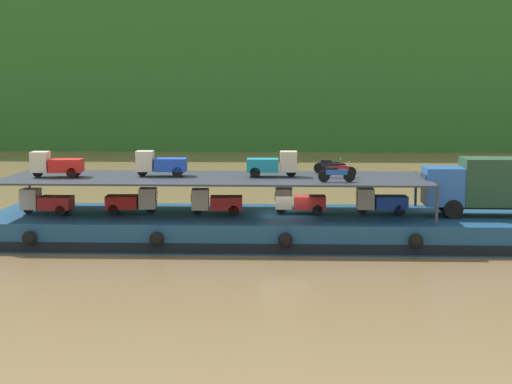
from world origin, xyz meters
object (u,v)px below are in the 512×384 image
Objects in this scene: covered_lorry at (493,184)px; mini_truck_lower_mid at (216,202)px; cargo_barge at (286,228)px; mini_truck_lower_stern at (46,201)px; motorcycle_upper_stbd at (330,166)px; motorcycle_upper_port at (336,174)px; mini_truck_lower_fore at (299,201)px; mini_truck_upper_fore at (273,164)px; motorcycle_upper_centre at (338,170)px; mini_truck_upper_mid at (160,164)px; mini_truck_lower_bow at (381,201)px; mini_truck_lower_aft at (132,201)px; mini_truck_upper_stern at (56,164)px.

covered_lorry is 14.77m from mini_truck_lower_mid.
mini_truck_lower_stern is at bearing -177.90° from cargo_barge.
cargo_barge is 16.84× the size of motorcycle_upper_stbd.
mini_truck_lower_fore is at bearing 129.58° from motorcycle_upper_port.
motorcycle_upper_stbd reaches higher than cargo_barge.
mini_truck_upper_fore is at bearing 175.21° from mini_truck_lower_fore.
mini_truck_lower_stern is at bearing -178.17° from mini_truck_lower_mid.
motorcycle_upper_centre is at bearing -5.23° from mini_truck_upper_fore.
mini_truck_lower_fore is 3.07m from motorcycle_upper_stbd.
mini_truck_upper_mid is at bearing 170.29° from mini_truck_lower_mid.
motorcycle_upper_port is at bearing -137.35° from mini_truck_lower_bow.
mini_truck_upper_fore is at bearing 0.08° from mini_truck_upper_mid.
cargo_barge is 11.53× the size of mini_truck_upper_fore.
mini_truck_lower_aft is 1.02× the size of mini_truck_lower_bow.
mini_truck_lower_stern is at bearing -177.33° from mini_truck_lower_bow.
cargo_barge is at bearing 2.10° from mini_truck_lower_stern.
mini_truck_lower_mid is 1.01× the size of mini_truck_upper_fore.
mini_truck_lower_mid is at bearing -1.98° from mini_truck_lower_aft.
mini_truck_lower_fore is at bearing 1.62° from mini_truck_lower_aft.
mini_truck_upper_stern reaches higher than motorcycle_upper_port.
motorcycle_upper_port reaches higher than mini_truck_lower_mid.
motorcycle_upper_port is (2.57, -1.99, 3.18)m from cargo_barge.
covered_lorry is 2.85× the size of mini_truck_upper_fore.
mini_truck_upper_mid is 9.63m from motorcycle_upper_centre.
mini_truck_lower_fore is 0.99× the size of mini_truck_upper_mid.
cargo_barge is 4.05× the size of covered_lorry.
covered_lorry is 5.94m from mini_truck_lower_bow.
mini_truck_lower_aft is 11.26m from motorcycle_upper_centre.
mini_truck_lower_bow is (4.40, 0.14, 0.00)m from mini_truck_lower_fore.
motorcycle_upper_stbd is at bearing 9.32° from mini_truck_lower_stern.
motorcycle_upper_centre is (-2.34, -0.34, 1.74)m from mini_truck_lower_bow.
cargo_barge is 12.86m from mini_truck_upper_stern.
motorcycle_upper_centre reaches higher than mini_truck_lower_bow.
covered_lorry is at bearing 0.54° from mini_truck_upper_stern.
covered_lorry is 4.14× the size of motorcycle_upper_port.
mini_truck_lower_aft is 1.47× the size of motorcycle_upper_centre.
mini_truck_lower_aft is at bearing 179.72° from covered_lorry.
mini_truck_upper_fore is 4.04m from motorcycle_upper_port.
mini_truck_upper_mid is (-7.56, 0.11, 2.00)m from mini_truck_lower_fore.
mini_truck_lower_stern is 9.19m from mini_truck_lower_mid.
mini_truck_lower_stern is at bearing -176.14° from mini_truck_upper_fore.
covered_lorry is 11.73m from mini_truck_upper_fore.
motorcycle_upper_stbd is at bearing 165.63° from covered_lorry.
covered_lorry is 8.21m from motorcycle_upper_centre.
mini_truck_upper_mid is (-6.83, 0.34, 3.44)m from cargo_barge.
mini_truck_lower_bow is (5.13, 0.37, 1.44)m from cargo_barge.
motorcycle_upper_port and motorcycle_upper_centre have the same top height.
motorcycle_upper_port is (-2.56, -2.36, 1.74)m from mini_truck_lower_bow.
mini_truck_lower_aft is 1.00× the size of mini_truck_lower_mid.
mini_truck_upper_mid is (-17.80, 0.46, 1.00)m from covered_lorry.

